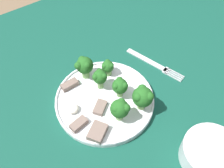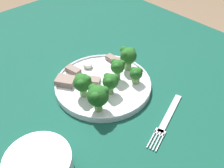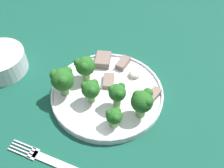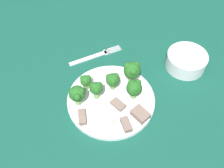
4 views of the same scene
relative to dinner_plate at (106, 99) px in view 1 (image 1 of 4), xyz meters
name	(u,v)px [view 1 (image 1 of 4)]	position (x,y,z in m)	size (l,w,h in m)	color
table	(117,133)	(0.00, 0.06, -0.09)	(1.24, 1.13, 0.73)	#114738
dinner_plate	(106,99)	(0.00, 0.00, 0.00)	(0.26, 0.26, 0.02)	white
fork	(154,64)	(-0.19, -0.03, -0.01)	(0.08, 0.19, 0.00)	silver
cream_bowl	(210,154)	(-0.10, 0.26, 0.02)	(0.13, 0.13, 0.05)	silver
broccoli_floret_near_rim_left	(100,77)	(-0.01, -0.04, 0.04)	(0.04, 0.04, 0.06)	#709E56
broccoli_floret_center_left	(120,86)	(-0.04, 0.01, 0.04)	(0.04, 0.04, 0.06)	#709E56
broccoli_floret_back_left	(121,108)	(0.00, 0.07, 0.05)	(0.05, 0.05, 0.07)	#709E56
broccoli_floret_front_left	(83,66)	(0.01, -0.10, 0.05)	(0.05, 0.05, 0.07)	#709E56
broccoli_floret_center_back	(143,97)	(-0.06, 0.07, 0.05)	(0.05, 0.05, 0.07)	#709E56
broccoli_floret_mid_cluster	(108,67)	(-0.05, -0.07, 0.03)	(0.03, 0.03, 0.05)	#709E56
meat_slice_front_slice	(100,107)	(0.03, 0.02, 0.01)	(0.05, 0.05, 0.01)	#756056
meat_slice_middle_slice	(97,132)	(0.07, 0.07, 0.01)	(0.06, 0.06, 0.02)	#756056
meat_slice_rear_slice	(70,85)	(0.06, -0.09, 0.01)	(0.05, 0.02, 0.01)	#756056
meat_slice_edge_slice	(79,124)	(0.10, 0.03, 0.01)	(0.05, 0.03, 0.01)	#756056
sauce_dollop	(73,109)	(0.09, -0.02, 0.01)	(0.03, 0.03, 0.02)	silver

